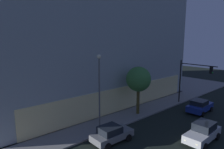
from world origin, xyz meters
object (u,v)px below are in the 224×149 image
at_px(modern_building, 68,37).
at_px(street_lamp_sidewalk, 99,82).
at_px(car_silver, 203,132).
at_px(traffic_light_far_corner, 191,76).
at_px(sidewalk_tree, 138,79).
at_px(car_blue, 200,106).
at_px(car_grey, 112,134).

distance_m(modern_building, street_lamp_sidewalk, 17.54).
bearing_deg(street_lamp_sidewalk, car_silver, -57.13).
relative_size(street_lamp_sidewalk, car_silver, 1.70).
distance_m(traffic_light_far_corner, street_lamp_sidewalk, 14.47).
xyz_separation_m(modern_building, sidewalk_tree, (0.53, -16.00, -5.15)).
height_order(street_lamp_sidewalk, car_silver, street_lamp_sidewalk).
bearing_deg(car_silver, street_lamp_sidewalk, 122.87).
bearing_deg(car_blue, sidewalk_tree, 144.40).
bearing_deg(traffic_light_far_corner, sidewalk_tree, 162.85).
distance_m(modern_building, car_grey, 21.99).
distance_m(traffic_light_far_corner, sidewalk_tree, 8.54).
xyz_separation_m(car_grey, car_blue, (13.72, -1.74, 0.05)).
bearing_deg(modern_building, street_lamp_sidewalk, -109.12).
relative_size(car_grey, car_blue, 0.95).
height_order(modern_building, car_silver, modern_building).
distance_m(traffic_light_far_corner, car_blue, 4.46).
bearing_deg(sidewalk_tree, street_lamp_sidewalk, 179.87).
relative_size(modern_building, car_blue, 7.02).
bearing_deg(street_lamp_sidewalk, traffic_light_far_corner, -10.08).
xyz_separation_m(traffic_light_far_corner, sidewalk_tree, (-8.16, 2.52, 0.15)).
bearing_deg(car_grey, traffic_light_far_corner, 1.94).
relative_size(street_lamp_sidewalk, car_grey, 1.92).
height_order(traffic_light_far_corner, car_blue, traffic_light_far_corner).
xyz_separation_m(traffic_light_far_corner, car_blue, (-1.50, -2.25, -3.54)).
relative_size(car_silver, car_blue, 1.07).
relative_size(modern_building, traffic_light_far_corner, 4.78).
relative_size(traffic_light_far_corner, sidewalk_tree, 1.05).
bearing_deg(modern_building, traffic_light_far_corner, -64.85).
bearing_deg(traffic_light_far_corner, car_grey, -178.06).
height_order(street_lamp_sidewalk, car_grey, street_lamp_sidewalk).
distance_m(modern_building, car_silver, 26.06).
relative_size(traffic_light_far_corner, car_grey, 1.55).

